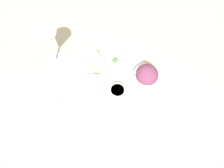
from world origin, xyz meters
TOP-DOWN VIEW (x-y plane):
  - ground_plane at (0.00, 0.00)m, footprint 4.00×4.00m
  - dinner_plate at (0.00, 0.00)m, footprint 0.33×0.33m
  - salad_bowl at (-0.11, -0.06)m, footprint 0.10×0.10m
  - sauce_ramekin at (-0.03, 0.02)m, footprint 0.06×0.06m
  - cheese_toast_near at (0.09, -0.07)m, footprint 0.10×0.09m
  - cheese_toast_far at (0.07, 0.02)m, footprint 0.09×0.08m
  - wine_glass at (0.26, -0.03)m, footprint 0.08×0.08m
  - garnish at (0.03, -0.10)m, footprint 0.02×0.02m
  - napkin at (-0.26, -0.03)m, footprint 0.13×0.16m
  - fork at (0.22, 0.20)m, footprint 0.13×0.15m

SIDE VIEW (x-z plane):
  - ground_plane at x=0.00m, z-range 0.00..0.00m
  - napkin at x=-0.26m, z-range 0.00..0.01m
  - fork at x=0.22m, z-range 0.00..0.01m
  - dinner_plate at x=0.00m, z-range 0.00..0.01m
  - garnish at x=0.03m, z-range 0.01..0.04m
  - cheese_toast_far at x=0.07m, z-range 0.01..0.04m
  - cheese_toast_near at x=0.09m, z-range 0.01..0.04m
  - sauce_ramekin at x=-0.03m, z-range 0.02..0.05m
  - salad_bowl at x=-0.11m, z-range 0.01..0.10m
  - wine_glass at x=0.26m, z-range 0.03..0.20m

